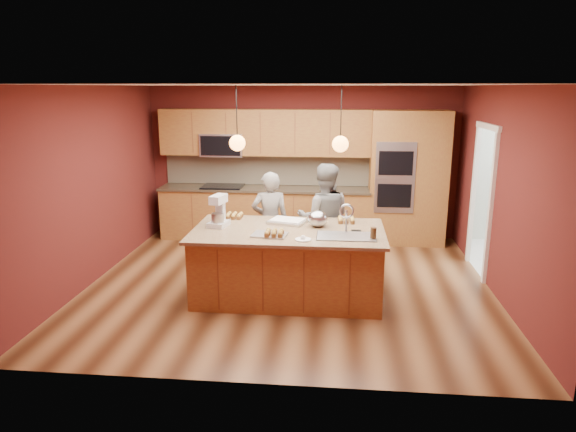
# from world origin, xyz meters

# --- Properties ---
(floor) EXTENTS (5.50, 5.50, 0.00)m
(floor) POSITION_xyz_m (0.00, 0.00, 0.00)
(floor) COLOR #3F2110
(floor) RESTS_ON ground
(ceiling) EXTENTS (5.50, 5.50, 0.00)m
(ceiling) POSITION_xyz_m (0.00, 0.00, 2.70)
(ceiling) COLOR white
(ceiling) RESTS_ON ground
(wall_back) EXTENTS (5.50, 0.00, 5.50)m
(wall_back) POSITION_xyz_m (0.00, 2.50, 1.35)
(wall_back) COLOR #511816
(wall_back) RESTS_ON ground
(wall_front) EXTENTS (5.50, 0.00, 5.50)m
(wall_front) POSITION_xyz_m (0.00, -2.50, 1.35)
(wall_front) COLOR #511816
(wall_front) RESTS_ON ground
(wall_left) EXTENTS (0.00, 5.00, 5.00)m
(wall_left) POSITION_xyz_m (-2.75, 0.00, 1.35)
(wall_left) COLOR #511816
(wall_left) RESTS_ON ground
(wall_right) EXTENTS (0.00, 5.00, 5.00)m
(wall_right) POSITION_xyz_m (2.75, 0.00, 1.35)
(wall_right) COLOR #511816
(wall_right) RESTS_ON ground
(cabinet_run) EXTENTS (3.74, 0.64, 2.30)m
(cabinet_run) POSITION_xyz_m (-0.68, 2.25, 0.98)
(cabinet_run) COLOR brown
(cabinet_run) RESTS_ON floor
(oven_column) EXTENTS (1.30, 0.62, 2.30)m
(oven_column) POSITION_xyz_m (1.85, 2.19, 1.15)
(oven_column) COLOR brown
(oven_column) RESTS_ON floor
(doorway_trim) EXTENTS (0.08, 1.11, 2.20)m
(doorway_trim) POSITION_xyz_m (2.73, 0.80, 1.05)
(doorway_trim) COLOR white
(doorway_trim) RESTS_ON wall_right
(pendant_left) EXTENTS (0.20, 0.20, 0.80)m
(pendant_left) POSITION_xyz_m (-0.60, -0.39, 2.00)
(pendant_left) COLOR black
(pendant_left) RESTS_ON ceiling
(pendant_right) EXTENTS (0.20, 0.20, 0.80)m
(pendant_right) POSITION_xyz_m (0.67, -0.39, 2.00)
(pendant_right) COLOR black
(pendant_right) RESTS_ON ceiling
(island) EXTENTS (2.45, 1.37, 1.28)m
(island) POSITION_xyz_m (0.05, -0.40, 0.46)
(island) COLOR brown
(island) RESTS_ON floor
(person_left) EXTENTS (0.60, 0.45, 1.49)m
(person_left) POSITION_xyz_m (-0.33, 0.54, 0.75)
(person_left) COLOR black
(person_left) RESTS_ON floor
(person_right) EXTENTS (0.82, 0.65, 1.62)m
(person_right) POSITION_xyz_m (0.46, 0.54, 0.81)
(person_right) COLOR gray
(person_right) RESTS_ON floor
(stand_mixer) EXTENTS (0.28, 0.34, 0.41)m
(stand_mixer) POSITION_xyz_m (-0.89, -0.31, 1.08)
(stand_mixer) COLOR silver
(stand_mixer) RESTS_ON island
(sheet_cake) EXTENTS (0.57, 0.48, 0.05)m
(sheet_cake) POSITION_xyz_m (-0.01, -0.05, 0.92)
(sheet_cake) COLOR silver
(sheet_cake) RESTS_ON island
(cooling_rack) EXTENTS (0.45, 0.35, 0.02)m
(cooling_rack) POSITION_xyz_m (-0.17, -0.68, 0.91)
(cooling_rack) COLOR #AFB0B7
(cooling_rack) RESTS_ON island
(mixing_bowl) EXTENTS (0.26, 0.26, 0.22)m
(mixing_bowl) POSITION_xyz_m (0.40, -0.21, 1.01)
(mixing_bowl) COLOR #B0B4B8
(mixing_bowl) RESTS_ON island
(plate) EXTENTS (0.19, 0.19, 0.01)m
(plate) POSITION_xyz_m (0.25, -0.84, 0.91)
(plate) COLOR white
(plate) RESTS_ON island
(tumbler) EXTENTS (0.07, 0.07, 0.14)m
(tumbler) POSITION_xyz_m (1.09, -0.71, 0.97)
(tumbler) COLOR #3B2613
(tumbler) RESTS_ON island
(phone) EXTENTS (0.13, 0.07, 0.01)m
(phone) POSITION_xyz_m (0.89, -0.38, 0.91)
(phone) COLOR black
(phone) RESTS_ON island
(cupcakes_left) EXTENTS (0.24, 0.24, 0.07)m
(cupcakes_left) POSITION_xyz_m (-0.78, 0.12, 0.94)
(cupcakes_left) COLOR #B28F3E
(cupcakes_left) RESTS_ON island
(cupcakes_rack) EXTENTS (0.24, 0.24, 0.07)m
(cupcakes_rack) POSITION_xyz_m (-0.11, -0.74, 0.95)
(cupcakes_rack) COLOR #B28F3E
(cupcakes_rack) RESTS_ON island
(cupcakes_right) EXTENTS (0.24, 0.24, 0.07)m
(cupcakes_right) POSITION_xyz_m (0.77, 0.04, 0.94)
(cupcakes_right) COLOR #B28F3E
(cupcakes_right) RESTS_ON island
(dryer) EXTENTS (0.72, 0.74, 0.96)m
(dryer) POSITION_xyz_m (4.18, 1.58, 0.48)
(dryer) COLOR silver
(dryer) RESTS_ON floor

